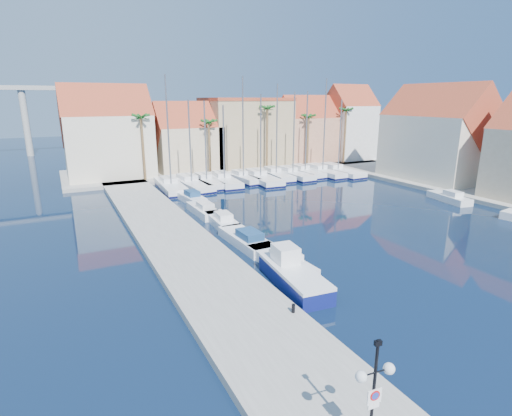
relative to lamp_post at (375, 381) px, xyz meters
The scene contains 35 objects.
ground 12.68m from the lamp_post, 41.95° to the left, with size 260.00×260.00×0.00m, color black.
quay_west 21.90m from the lamp_post, 89.71° to the left, with size 6.00×77.00×0.50m, color gray.
shore_north 59.43m from the lamp_post, 71.22° to the left, with size 54.00×16.00×0.50m, color gray.
shore_east 47.29m from the lamp_post, 29.43° to the left, with size 12.00×60.00×0.50m, color gray.
lamp_post is the anchor object (origin of this frame).
bollard 9.43m from the lamp_post, 73.98° to the left, with size 0.20×0.20×0.49m, color black.
fishing_boat 13.61m from the lamp_post, 69.00° to the left, with size 2.83×6.84×2.33m.
motorboat_west_0 16.51m from the lamp_post, 69.92° to the left, with size 2.42×6.67×1.40m.
motorboat_west_1 21.38m from the lamp_post, 75.59° to the left, with size 2.39×6.79×1.40m.
motorboat_west_2 27.12m from the lamp_post, 78.34° to the left, with size 2.12×5.79×1.40m.
motorboat_west_3 31.40m from the lamp_post, 80.48° to the left, with size 1.98×5.88×1.40m.
motorboat_west_4 37.43m from the lamp_post, 81.26° to the left, with size 2.32×5.95×1.40m.
motorboat_east_1 40.35m from the lamp_post, 34.69° to the left, with size 2.72×5.85×1.40m.
sailboat_0 44.37m from the lamp_post, 83.36° to the left, with size 3.22×10.43×14.75m.
sailboat_1 45.28m from the lamp_post, 79.80° to the left, with size 3.69×11.21×11.71m.
sailboat_2 45.89m from the lamp_post, 77.00° to the left, with size 2.54×9.36×11.57m.
sailboat_3 46.34m from the lamp_post, 73.77° to the left, with size 3.57×10.47×11.00m.
sailboat_4 47.56m from the lamp_post, 70.31° to the left, with size 2.76×8.20×14.83m.
sailboat_5 47.65m from the lamp_post, 67.29° to the left, with size 3.64×11.59×12.46m.
sailboat_6 49.84m from the lamp_post, 64.27° to the left, with size 3.18×9.65×13.93m.
sailboat_7 50.44m from the lamp_post, 61.39° to the left, with size 3.04×9.86×12.81m.
sailboat_8 52.46m from the lamp_post, 59.12° to the left, with size 2.64×9.30×12.94m.
sailboat_9 53.12m from the lamp_post, 56.14° to the left, with size 3.17×10.53×14.80m.
sailboat_10 54.15m from the lamp_post, 53.56° to the left, with size 3.54×11.48×11.70m.
building_0 55.29m from the lamp_post, 90.92° to the left, with size 12.30×9.00×13.50m.
building_1 56.33m from the lamp_post, 78.62° to the left, with size 10.30×8.00×11.00m.
building_2 60.46m from the lamp_post, 68.52° to the left, with size 14.20×10.20×11.50m.
building_3 64.93m from the lamp_post, 58.28° to the left, with size 10.30×8.00×12.00m.
building_4 69.34m from the lamp_post, 51.50° to the left, with size 8.30×8.00×14.00m.
building_6 52.31m from the lamp_post, 38.06° to the left, with size 9.00×14.30×13.50m.
palm_0 50.62m from the lamp_post, 86.45° to the left, with size 2.60×2.60×10.15m.
palm_1 52.10m from the lamp_post, 75.36° to the left, with size 2.60×2.60×9.15m.
palm_2 55.66m from the lamp_post, 65.28° to the left, with size 2.60×2.60×11.15m.
palm_3 59.29m from the lamp_post, 58.21° to the left, with size 2.60×2.60×9.65m.
palm_4 63.94m from the lamp_post, 52.07° to the left, with size 2.60×2.60×10.65m.
Camera 1 is at (-17.22, -16.01, 11.80)m, focal length 28.00 mm.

